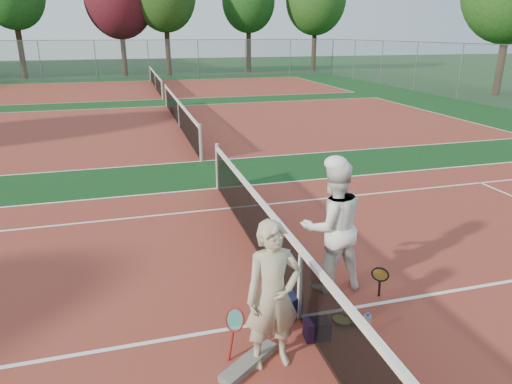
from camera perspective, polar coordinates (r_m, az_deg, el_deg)
The scene contains 18 objects.
ground at distance 6.27m, azimuth 5.36°, elevation -15.34°, with size 130.00×130.00×0.00m, color #0E3514.
court_main at distance 6.27m, azimuth 5.36°, elevation -15.32°, with size 23.77×10.97×0.01m, color maroon.
court_far_a at distance 18.73m, azimuth -9.55°, elevation 8.12°, with size 23.77×10.97×0.01m, color maroon.
court_far_b at distance 32.04m, azimuth -12.40°, elevation 12.52°, with size 23.77×10.97×0.01m, color maroon.
net_main at distance 5.99m, azimuth 5.52°, elevation -11.33°, with size 0.10×10.98×1.02m, color black, non-canonical shape.
net_far_a at distance 18.64m, azimuth -9.64°, elevation 9.65°, with size 0.10×10.98×1.02m, color black, non-canonical shape.
net_far_b at distance 31.99m, azimuth -12.47°, elevation 13.42°, with size 0.10×10.98×1.02m, color black, non-canonical shape.
fence_back at distance 38.89m, azimuth -13.30°, elevation 15.80°, with size 32.00×0.06×3.00m, color slate, non-canonical shape.
player_a at distance 5.05m, azimuth 2.13°, elevation -12.87°, with size 0.63×0.41×1.73m, color #B4AB8C.
player_b at distance 6.54m, azimuth 9.51°, elevation -4.28°, with size 0.94×0.73×1.93m, color white.
racket_red at distance 5.53m, azimuth -2.64°, elevation -17.00°, with size 0.25×0.27×0.57m, color maroon, non-canonical shape.
racket_black_held at distance 6.61m, azimuth 15.13°, elevation -11.12°, with size 0.25×0.27×0.57m, color black, non-canonical shape.
racket_spare at distance 6.22m, azimuth 10.62°, elevation -15.52°, with size 0.60×0.27×0.07m, color black, non-canonical shape.
sports_bag_navy at distance 6.18m, azimuth 3.79°, elevation -14.15°, with size 0.39×0.26×0.30m, color black.
sports_bag_purple at distance 5.87m, azimuth 7.62°, elevation -16.63°, with size 0.31×0.21×0.25m, color black.
net_cover_canvas at distance 5.48m, azimuth -0.88°, elevation -20.51°, with size 0.82×0.19×0.09m, color #635F5A.
water_bottle at distance 5.98m, azimuth 13.67°, elevation -16.00°, with size 0.09×0.09×0.30m, color #AABED8.
tree_back_4 at distance 44.52m, azimuth -0.95°, elevation 22.70°, with size 4.76×4.76×8.94m.
Camera 1 is at (-1.93, -4.79, 3.56)m, focal length 32.00 mm.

